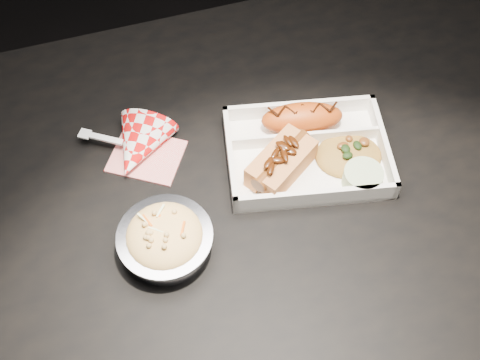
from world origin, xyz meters
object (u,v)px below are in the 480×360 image
at_px(foil_coleslaw_cup, 165,239).
at_px(napkin_fork, 138,148).
at_px(fried_pastry, 302,118).
at_px(dining_table, 255,208).
at_px(food_tray, 306,154).
at_px(hotdog, 281,162).

xyz_separation_m(foil_coleslaw_cup, napkin_fork, (-0.00, 0.18, -0.01)).
bearing_deg(fried_pastry, dining_table, -145.27).
distance_m(fried_pastry, napkin_fork, 0.27).
relative_size(food_tray, napkin_fork, 1.67).
height_order(dining_table, foil_coleslaw_cup, foil_coleslaw_cup).
height_order(food_tray, hotdog, hotdog).
relative_size(dining_table, hotdog, 9.49).
bearing_deg(food_tray, dining_table, -159.01).
relative_size(food_tray, hotdog, 2.22).
xyz_separation_m(dining_table, fried_pastry, (0.10, 0.07, 0.12)).
distance_m(dining_table, foil_coleslaw_cup, 0.22).
relative_size(hotdog, foil_coleslaw_cup, 0.93).
bearing_deg(food_tray, napkin_fork, 172.47).
relative_size(dining_table, napkin_fork, 7.12).
xyz_separation_m(food_tray, hotdog, (-0.05, -0.02, 0.02)).
distance_m(food_tray, foil_coleslaw_cup, 0.27).
distance_m(dining_table, hotdog, 0.13).
relative_size(dining_table, foil_coleslaw_cup, 8.85).
relative_size(dining_table, food_tray, 4.27).
relative_size(fried_pastry, napkin_fork, 0.78).
height_order(hotdog, foil_coleslaw_cup, foil_coleslaw_cup).
relative_size(hotdog, napkin_fork, 0.75).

